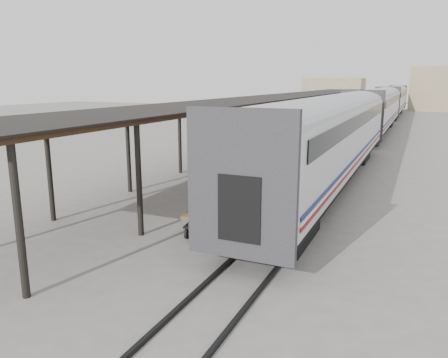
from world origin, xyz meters
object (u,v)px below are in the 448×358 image
luggage_tug (296,142)px  pedestrian (245,150)px  baggage_cart (209,214)px  porter (207,187)px

luggage_tug → pedestrian: pedestrian is taller
baggage_cart → pedestrian: bearing=96.9°
porter → luggage_tug: bearing=18.5°
porter → pedestrian: bearing=28.2°
porter → pedestrian: porter is taller
luggage_tug → porter: bearing=-67.9°
luggage_tug → pedestrian: 6.76m
baggage_cart → porter: (0.25, -0.65, 1.16)m
baggage_cart → porter: 1.35m
baggage_cart → pedestrian: 13.84m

